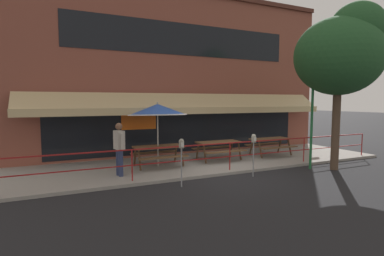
% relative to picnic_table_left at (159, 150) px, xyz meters
% --- Properties ---
extents(ground_plane, '(120.00, 120.00, 0.00)m').
position_rel_picnic_table_left_xyz_m(ground_plane, '(2.09, -1.85, -0.71)').
color(ground_plane, black).
extents(patio_deck, '(15.00, 4.00, 0.10)m').
position_rel_picnic_table_left_xyz_m(patio_deck, '(2.09, 0.15, -0.66)').
color(patio_deck, gray).
rests_on(patio_deck, ground).
extents(restaurant_building, '(15.00, 1.60, 7.48)m').
position_rel_picnic_table_left_xyz_m(restaurant_building, '(2.09, 2.37, 3.01)').
color(restaurant_building, brown).
rests_on(restaurant_building, ground).
extents(patio_railing, '(13.84, 0.04, 0.97)m').
position_rel_picnic_table_left_xyz_m(patio_railing, '(2.09, -1.55, 0.09)').
color(patio_railing, maroon).
rests_on(patio_railing, patio_deck).
extents(picnic_table_left, '(1.80, 1.42, 0.76)m').
position_rel_picnic_table_left_xyz_m(picnic_table_left, '(0.00, 0.00, 0.00)').
color(picnic_table_left, brown).
rests_on(picnic_table_left, patio_deck).
extents(picnic_table_centre, '(1.80, 1.42, 0.76)m').
position_rel_picnic_table_left_xyz_m(picnic_table_centre, '(2.60, 0.12, 0.00)').
color(picnic_table_centre, brown).
rests_on(picnic_table_centre, patio_deck).
extents(picnic_table_right, '(1.80, 1.42, 0.76)m').
position_rel_picnic_table_left_xyz_m(picnic_table_right, '(5.21, 0.06, 0.00)').
color(picnic_table_right, brown).
rests_on(picnic_table_right, patio_deck).
extents(patio_umbrella_left, '(2.14, 2.14, 2.38)m').
position_rel_picnic_table_left_xyz_m(patio_umbrella_left, '(-0.00, 0.07, 1.47)').
color(patio_umbrella_left, '#B7B2A8').
rests_on(patio_umbrella_left, patio_deck).
extents(pedestrian_walking, '(0.31, 0.61, 1.71)m').
position_rel_picnic_table_left_xyz_m(pedestrian_walking, '(-1.58, -0.76, 0.35)').
color(pedestrian_walking, navy).
rests_on(pedestrian_walking, patio_deck).
extents(parking_meter_near, '(0.15, 0.16, 1.42)m').
position_rel_picnic_table_left_xyz_m(parking_meter_near, '(-0.13, -2.46, 0.44)').
color(parking_meter_near, gray).
rests_on(parking_meter_near, ground).
extents(parking_meter_far, '(0.15, 0.16, 1.42)m').
position_rel_picnic_table_left_xyz_m(parking_meter_far, '(2.50, -2.35, 0.44)').
color(parking_meter_far, gray).
rests_on(parking_meter_far, ground).
extents(street_sign_pole, '(0.28, 0.09, 4.47)m').
position_rel_picnic_table_left_xyz_m(street_sign_pole, '(5.11, -2.30, 1.59)').
color(street_sign_pole, '#1E6033').
rests_on(street_sign_pole, ground).
extents(street_tree_curbside, '(3.23, 2.90, 5.94)m').
position_rel_picnic_table_left_xyz_m(street_tree_curbside, '(5.92, -2.82, 3.54)').
color(street_tree_curbside, brown).
rests_on(street_tree_curbside, ground).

